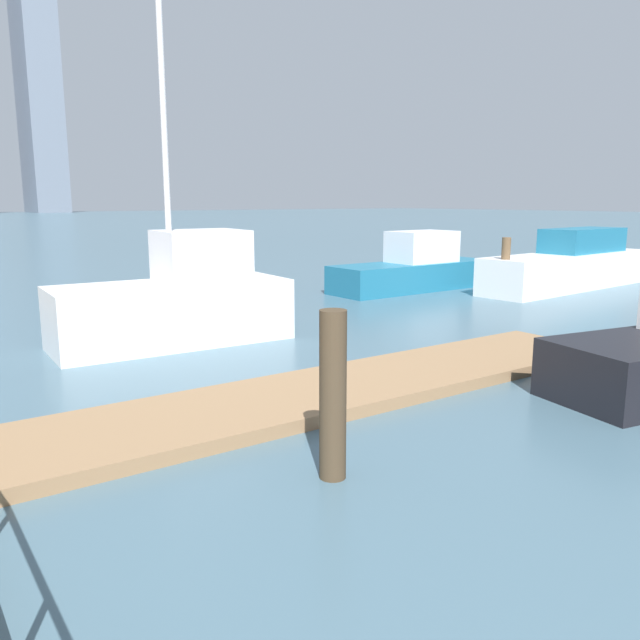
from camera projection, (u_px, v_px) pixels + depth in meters
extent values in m
plane|color=#476675|center=(35.00, 311.00, 16.72)|extent=(300.00, 300.00, 0.00)
cube|color=#93704C|center=(331.00, 391.00, 9.42)|extent=(11.07, 2.00, 0.18)
cylinder|color=#473826|center=(333.00, 396.00, 6.54)|extent=(0.28, 0.28, 1.79)
cylinder|color=brown|center=(505.00, 268.00, 18.72)|extent=(0.26, 0.26, 1.80)
cube|color=white|center=(566.00, 271.00, 20.84)|extent=(7.59, 2.26, 1.16)
cube|color=#1E6B8C|center=(583.00, 240.00, 21.24)|extent=(3.43, 1.61, 0.79)
cube|color=white|center=(172.00, 313.00, 12.82)|extent=(4.75, 1.96, 1.25)
cube|color=white|center=(201.00, 256.00, 12.96)|extent=(1.76, 1.48, 1.03)
cylinder|color=silver|center=(164.00, 119.00, 12.12)|extent=(0.12, 0.12, 6.31)
cube|color=#1E6B8C|center=(413.00, 276.00, 20.63)|extent=(5.93, 1.86, 0.88)
cube|color=white|center=(422.00, 247.00, 20.68)|extent=(2.16, 1.43, 1.00)
cube|color=slate|center=(38.00, 84.00, 141.77)|extent=(7.78, 13.00, 56.78)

